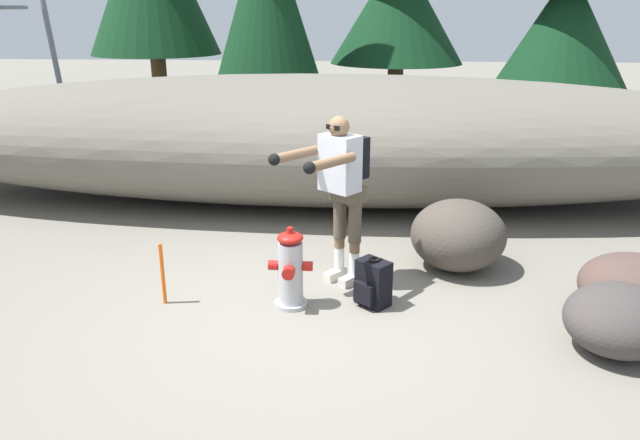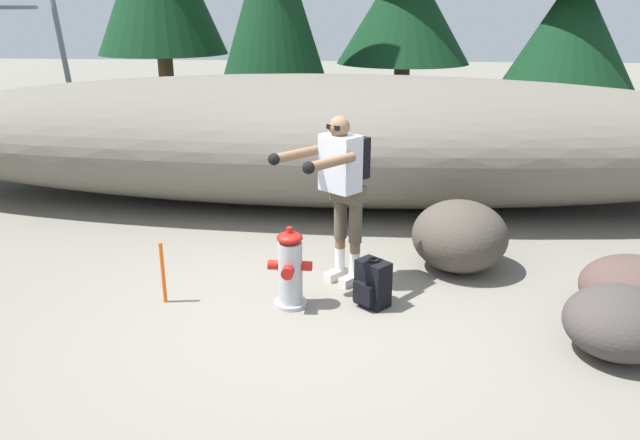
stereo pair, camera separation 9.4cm
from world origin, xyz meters
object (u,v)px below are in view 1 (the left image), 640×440
utility_worker (341,179)px  boulder_large (636,287)px  spare_backpack (373,283)px  boulder_mid (620,319)px  fire_hydrant (291,270)px  survey_stake (163,274)px  boulder_small (458,235)px

utility_worker → boulder_large: (2.67, -0.52, -0.80)m
utility_worker → spare_backpack: utility_worker is taller
boulder_mid → fire_hydrant: bearing=167.8°
spare_backpack → survey_stake: survey_stake is taller
fire_hydrant → survey_stake: bearing=-178.4°
boulder_mid → boulder_small: (-1.07, 1.60, 0.10)m
spare_backpack → boulder_large: bearing=130.3°
utility_worker → boulder_large: 2.83m
utility_worker → boulder_large: utility_worker is taller
fire_hydrant → utility_worker: utility_worker is taller
utility_worker → boulder_mid: utility_worker is taller
utility_worker → boulder_small: (1.23, 0.47, -0.71)m
boulder_small → fire_hydrant: bearing=-148.7°
utility_worker → boulder_small: 1.50m
spare_backpack → boulder_mid: (1.97, -0.67, 0.06)m
utility_worker → boulder_mid: 2.68m
fire_hydrant → spare_backpack: (0.76, 0.08, -0.14)m
utility_worker → boulder_small: utility_worker is taller
fire_hydrant → boulder_small: fire_hydrant is taller
survey_stake → boulder_mid: bearing=-8.1°
utility_worker → survey_stake: utility_worker is taller
fire_hydrant → boulder_mid: 2.79m
fire_hydrant → utility_worker: 1.01m
boulder_mid → survey_stake: 3.96m
spare_backpack → boulder_small: size_ratio=0.47×
boulder_mid → survey_stake: size_ratio=1.53×
boulder_small → survey_stake: 3.04m
fire_hydrant → boulder_small: (1.66, 1.01, 0.02)m
boulder_mid → survey_stake: bearing=171.9°
spare_backpack → survey_stake: 1.96m
spare_backpack → survey_stake: size_ratio=0.78×
spare_backpack → survey_stake: bearing=-45.2°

